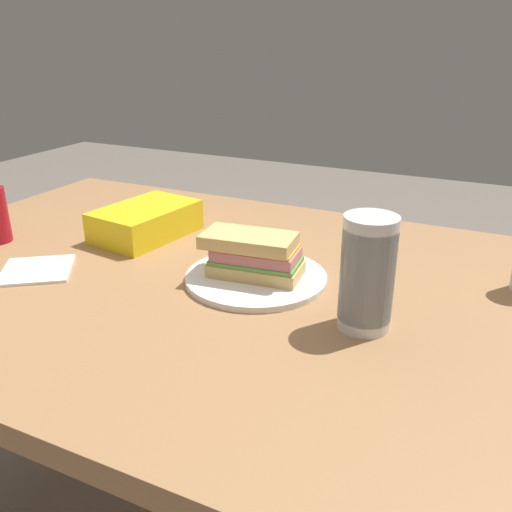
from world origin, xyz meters
TOP-DOWN VIEW (x-y plane):
  - dining_table at (0.00, 0.00)m, footprint 1.43×0.97m
  - paper_plate at (-0.11, -0.01)m, footprint 0.27×0.27m
  - sandwich at (-0.10, -0.01)m, footprint 0.19×0.12m
  - chip_bag at (0.22, -0.12)m, footprint 0.18×0.25m
  - plastic_cup_stack at (-0.34, 0.07)m, footprint 0.08×0.08m
  - paper_napkin at (0.30, 0.13)m, footprint 0.18×0.18m

SIDE VIEW (x-z plane):
  - dining_table at x=0.00m, z-range 0.28..1.02m
  - paper_napkin at x=0.30m, z-range 0.74..0.75m
  - paper_plate at x=-0.11m, z-range 0.74..0.75m
  - chip_bag at x=0.22m, z-range 0.74..0.81m
  - sandwich at x=-0.10m, z-range 0.75..0.84m
  - plastic_cup_stack at x=-0.34m, z-range 0.74..0.93m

